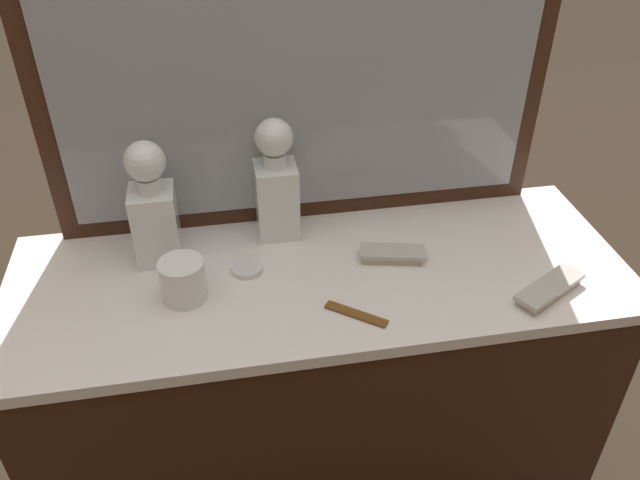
# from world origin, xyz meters

# --- Properties ---
(dresser) EXTENTS (1.27, 0.47, 0.82)m
(dresser) POSITION_xyz_m (0.00, 0.00, 0.41)
(dresser) COLOR #381E11
(dresser) RESTS_ON ground_plane
(dresser_mirror) EXTENTS (1.07, 0.03, 0.72)m
(dresser_mirror) POSITION_xyz_m (0.00, 0.22, 1.18)
(dresser_mirror) COLOR #381E11
(dresser_mirror) RESTS_ON dresser
(crystal_decanter_far_left) EXTENTS (0.09, 0.09, 0.27)m
(crystal_decanter_far_left) POSITION_xyz_m (-0.07, 0.16, 0.93)
(crystal_decanter_far_left) COLOR white
(crystal_decanter_far_left) RESTS_ON dresser
(crystal_decanter_front) EXTENTS (0.09, 0.09, 0.27)m
(crystal_decanter_front) POSITION_xyz_m (-0.32, 0.11, 0.93)
(crystal_decanter_front) COLOR white
(crystal_decanter_front) RESTS_ON dresser
(crystal_tumbler_right) EXTENTS (0.09, 0.09, 0.08)m
(crystal_tumbler_right) POSITION_xyz_m (-0.27, -0.03, 0.86)
(crystal_tumbler_right) COLOR white
(crystal_tumbler_right) RESTS_ON dresser
(silver_brush_front) EXTENTS (0.17, 0.13, 0.02)m
(silver_brush_front) POSITION_xyz_m (0.43, -0.15, 0.84)
(silver_brush_front) COLOR #B7A88C
(silver_brush_front) RESTS_ON dresser
(silver_brush_right) EXTENTS (0.14, 0.08, 0.02)m
(silver_brush_right) POSITION_xyz_m (0.16, 0.02, 0.84)
(silver_brush_right) COLOR #B7A88C
(silver_brush_right) RESTS_ON dresser
(porcelain_dish) EXTENTS (0.06, 0.06, 0.01)m
(porcelain_dish) POSITION_xyz_m (-0.15, 0.03, 0.83)
(porcelain_dish) COLOR silver
(porcelain_dish) RESTS_ON dresser
(tortoiseshell_comb) EXTENTS (0.11, 0.09, 0.01)m
(tortoiseshell_comb) POSITION_xyz_m (0.04, -0.14, 0.83)
(tortoiseshell_comb) COLOR brown
(tortoiseshell_comb) RESTS_ON dresser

